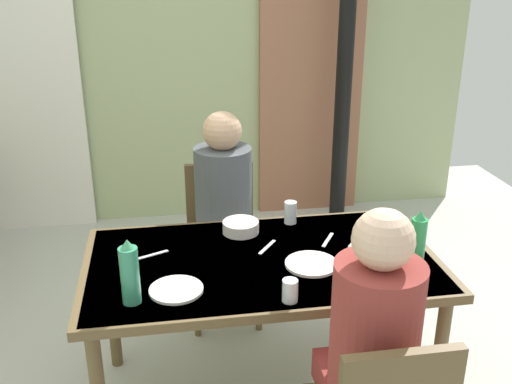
# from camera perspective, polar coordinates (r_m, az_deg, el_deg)

# --- Properties ---
(wall_back) EXTENTS (4.57, 0.10, 2.65)m
(wall_back) POSITION_cam_1_polar(r_m,az_deg,el_deg) (4.48, -8.12, 13.81)
(wall_back) COLOR #A6B483
(wall_back) RESTS_ON ground_plane
(door_wooden) EXTENTS (0.80, 0.05, 2.00)m
(door_wooden) POSITION_cam_1_polar(r_m,az_deg,el_deg) (4.60, 5.35, 10.01)
(door_wooden) COLOR #9B6248
(door_wooden) RESTS_ON ground_plane
(stove_pipe_column) EXTENTS (0.12, 0.12, 2.65)m
(stove_pipe_column) POSITION_cam_1_polar(r_m,az_deg,el_deg) (4.34, 8.68, 13.52)
(stove_pipe_column) COLOR black
(stove_pipe_column) RESTS_ON ground_plane
(curtain_panel) EXTENTS (0.90, 0.03, 2.23)m
(curtain_panel) POSITION_cam_1_polar(r_m,az_deg,el_deg) (4.53, -22.31, 9.78)
(curtain_panel) COLOR white
(curtain_panel) RESTS_ON ground_plane
(dining_table) EXTENTS (1.51, 0.84, 0.73)m
(dining_table) POSITION_cam_1_polar(r_m,az_deg,el_deg) (2.57, 0.55, -7.88)
(dining_table) COLOR brown
(dining_table) RESTS_ON ground_plane
(chair_far_diner) EXTENTS (0.40, 0.40, 0.87)m
(chair_far_diner) POSITION_cam_1_polar(r_m,az_deg,el_deg) (3.31, -3.31, -3.90)
(chair_far_diner) COLOR brown
(chair_far_diner) RESTS_ON ground_plane
(person_near_diner) EXTENTS (0.30, 0.37, 0.77)m
(person_near_diner) POSITION_cam_1_polar(r_m,az_deg,el_deg) (2.05, 11.34, -12.87)
(person_near_diner) COLOR maroon
(person_near_diner) RESTS_ON ground_plane
(person_far_diner) EXTENTS (0.30, 0.37, 0.77)m
(person_far_diner) POSITION_cam_1_polar(r_m,az_deg,el_deg) (3.08, -3.14, -0.22)
(person_far_diner) COLOR #564B4F
(person_far_diner) RESTS_ON ground_plane
(water_bottle_green_near) EXTENTS (0.06, 0.06, 0.27)m
(water_bottle_green_near) POSITION_cam_1_polar(r_m,az_deg,el_deg) (2.48, 15.38, -4.79)
(water_bottle_green_near) COLOR green
(water_bottle_green_near) RESTS_ON dining_table
(water_bottle_green_far) EXTENTS (0.07, 0.07, 0.26)m
(water_bottle_green_far) POSITION_cam_1_polar(r_m,az_deg,el_deg) (2.23, -12.14, -7.72)
(water_bottle_green_far) COLOR #358E6B
(water_bottle_green_far) RESTS_ON dining_table
(serving_bowl_center) EXTENTS (0.17, 0.17, 0.05)m
(serving_bowl_center) POSITION_cam_1_polar(r_m,az_deg,el_deg) (2.76, -1.49, -3.40)
(serving_bowl_center) COLOR silver
(serving_bowl_center) RESTS_ON dining_table
(dinner_plate_near_left) EXTENTS (0.22, 0.22, 0.01)m
(dinner_plate_near_left) POSITION_cam_1_polar(r_m,az_deg,el_deg) (2.64, 11.29, -5.66)
(dinner_plate_near_left) COLOR white
(dinner_plate_near_left) RESTS_ON dining_table
(dinner_plate_near_right) EXTENTS (0.22, 0.22, 0.01)m
(dinner_plate_near_right) POSITION_cam_1_polar(r_m,az_deg,el_deg) (2.50, 5.39, -6.95)
(dinner_plate_near_right) COLOR white
(dinner_plate_near_right) RESTS_ON dining_table
(dinner_plate_far_center) EXTENTS (0.21, 0.21, 0.01)m
(dinner_plate_far_center) POSITION_cam_1_polar(r_m,az_deg,el_deg) (2.33, -7.74, -9.36)
(dinner_plate_far_center) COLOR white
(dinner_plate_far_center) RESTS_ON dining_table
(drinking_glass_by_near_diner) EXTENTS (0.06, 0.06, 0.09)m
(drinking_glass_by_near_diner) POSITION_cam_1_polar(r_m,az_deg,el_deg) (2.23, 3.32, -9.52)
(drinking_glass_by_near_diner) COLOR silver
(drinking_glass_by_near_diner) RESTS_ON dining_table
(drinking_glass_by_far_diner) EXTENTS (0.06, 0.06, 0.11)m
(drinking_glass_by_far_diner) POSITION_cam_1_polar(r_m,az_deg,el_deg) (2.85, 3.35, -1.99)
(drinking_glass_by_far_diner) COLOR silver
(drinking_glass_by_far_diner) RESTS_ON dining_table
(cutlery_knife_near) EXTENTS (0.14, 0.08, 0.00)m
(cutlery_knife_near) POSITION_cam_1_polar(r_m,az_deg,el_deg) (2.60, -10.04, -6.03)
(cutlery_knife_near) COLOR silver
(cutlery_knife_near) RESTS_ON dining_table
(cutlery_fork_near) EXTENTS (0.10, 0.13, 0.00)m
(cutlery_fork_near) POSITION_cam_1_polar(r_m,az_deg,el_deg) (2.63, 1.09, -5.36)
(cutlery_fork_near) COLOR silver
(cutlery_fork_near) RESTS_ON dining_table
(cutlery_knife_far) EXTENTS (0.09, 0.14, 0.00)m
(cutlery_knife_far) POSITION_cam_1_polar(r_m,az_deg,el_deg) (2.71, 6.97, -4.63)
(cutlery_knife_far) COLOR silver
(cutlery_knife_far) RESTS_ON dining_table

